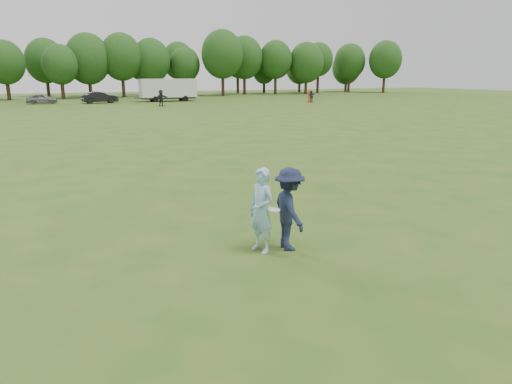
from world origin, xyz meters
The scene contains 12 objects.
ground centered at (0.00, 0.00, 0.00)m, with size 200.00×200.00×0.00m, color #275016.
thrower centered at (-1.16, 0.65, 0.94)m, with size 0.68×0.45×1.88m, color #8EBCDC.
defender centered at (-0.53, 0.52, 0.93)m, with size 1.20×0.69×1.86m, color #1A2039.
player_far_b centered at (29.39, 47.77, 0.82)m, with size 0.96×0.40×1.64m, color navy.
player_far_c centered at (29.29, 48.06, 0.90)m, with size 0.88×0.57×1.79m, color #D15B18.
player_far_d centered at (8.43, 48.87, 1.00)m, with size 1.86×0.59×2.01m, color black.
car_e centered at (-4.90, 60.21, 0.66)m, with size 1.56×3.87×1.32m, color slate.
car_f centered at (2.33, 58.60, 0.78)m, with size 1.64×4.70×1.55m, color black.
field_cone centered at (15.72, 43.08, 0.15)m, with size 0.28×0.28×0.30m, color orange.
disc_in_play centered at (-0.98, 0.41, 1.00)m, with size 0.28×0.28×0.07m.
cargo_trailer centered at (11.98, 59.08, 1.78)m, with size 9.00×2.75×3.20m.
treeline centered at (2.81, 76.90, 6.26)m, with size 130.35×18.39×11.74m.
Camera 1 is at (-5.28, -7.87, 3.80)m, focal length 32.00 mm.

